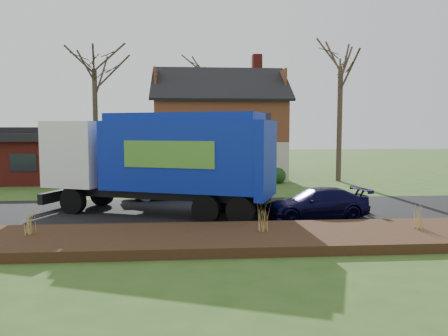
{
  "coord_description": "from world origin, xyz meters",
  "views": [
    {
      "loc": [
        -0.26,
        -18.65,
        3.51
      ],
      "look_at": [
        1.46,
        2.5,
        1.67
      ],
      "focal_mm": 35.0,
      "sensor_mm": 36.0,
      "label": 1
    }
  ],
  "objects": [
    {
      "name": "tree_front_east",
      "position": [
        10.06,
        10.63,
        8.88
      ],
      "size": [
        3.93,
        3.93,
        10.92
      ],
      "color": "#433428",
      "rests_on": "ground"
    },
    {
      "name": "tree_back",
      "position": [
        1.56,
        21.13,
        9.43
      ],
      "size": [
        3.57,
        3.57,
        11.32
      ],
      "color": "#3B3023",
      "rests_on": "ground"
    },
    {
      "name": "grass_clump_east",
      "position": [
        7.28,
        -5.12,
        0.74
      ],
      "size": [
        0.35,
        0.29,
        0.88
      ],
      "color": "tan",
      "rests_on": "mulch_verge"
    },
    {
      "name": "tree_front_west",
      "position": [
        -5.97,
        8.89,
        8.3
      ],
      "size": [
        3.39,
        3.39,
        10.07
      ],
      "color": "#392F22",
      "rests_on": "ground"
    },
    {
      "name": "garbage_truck",
      "position": [
        -1.38,
        -0.43,
        2.42
      ],
      "size": [
        10.07,
        6.02,
        4.2
      ],
      "rotation": [
        0.0,
        0.0,
        -0.38
      ],
      "color": "black",
      "rests_on": "ground"
    },
    {
      "name": "main_house",
      "position": [
        1.49,
        13.91,
        4.03
      ],
      "size": [
        12.95,
        8.95,
        9.26
      ],
      "color": "beige",
      "rests_on": "ground"
    },
    {
      "name": "silver_sedan",
      "position": [
        -1.25,
        3.73,
        0.74
      ],
      "size": [
        4.73,
        2.68,
        1.48
      ],
      "primitive_type": "imported",
      "rotation": [
        0.0,
        0.0,
        1.84
      ],
      "color": "#A1A3A8",
      "rests_on": "ground"
    },
    {
      "name": "ground",
      "position": [
        0.0,
        0.0,
        0.0
      ],
      "size": [
        120.0,
        120.0,
        0.0
      ],
      "primitive_type": "plane",
      "color": "#2C521B",
      "rests_on": "ground"
    },
    {
      "name": "grass_clump_west",
      "position": [
        -5.2,
        -4.98,
        0.7
      ],
      "size": [
        0.3,
        0.25,
        0.8
      ],
      "color": "tan",
      "rests_on": "mulch_verge"
    },
    {
      "name": "navy_wagon",
      "position": [
        4.76,
        -1.9,
        0.61
      ],
      "size": [
        4.39,
        2.22,
        1.22
      ],
      "primitive_type": "imported",
      "rotation": [
        0.0,
        0.0,
        -1.45
      ],
      "color": "black",
      "rests_on": "ground"
    },
    {
      "name": "mulch_verge",
      "position": [
        0.0,
        -5.3,
        0.15
      ],
      "size": [
        80.0,
        3.5,
        0.3
      ],
      "primitive_type": "cube",
      "color": "black",
      "rests_on": "ground"
    },
    {
      "name": "grass_clump_mid",
      "position": [
        2.11,
        -5.11,
        0.75
      ],
      "size": [
        0.32,
        0.27,
        0.9
      ],
      "color": "#A58448",
      "rests_on": "mulch_verge"
    },
    {
      "name": "road",
      "position": [
        0.0,
        0.0,
        0.01
      ],
      "size": [
        80.0,
        7.0,
        0.02
      ],
      "primitive_type": "cube",
      "color": "black",
      "rests_on": "ground"
    },
    {
      "name": "ranch_house",
      "position": [
        -12.0,
        13.0,
        1.81
      ],
      "size": [
        9.8,
        8.2,
        3.7
      ],
      "color": "maroon",
      "rests_on": "ground"
    }
  ]
}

